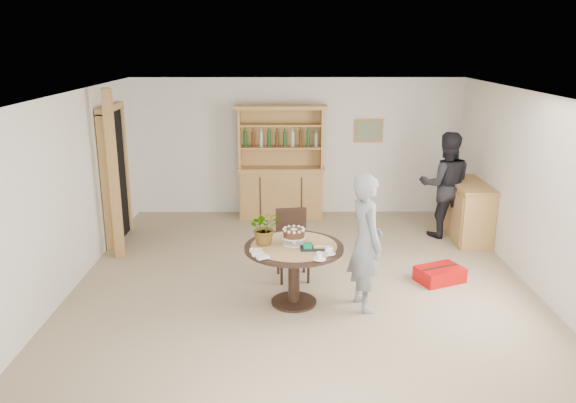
# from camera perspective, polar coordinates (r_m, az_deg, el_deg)

# --- Properties ---
(ground) EXTENTS (7.00, 7.00, 0.00)m
(ground) POSITION_cam_1_polar(r_m,az_deg,el_deg) (7.38, 1.48, -9.04)
(ground) COLOR tan
(ground) RESTS_ON ground
(room_shell) EXTENTS (6.04, 7.04, 2.52)m
(room_shell) POSITION_cam_1_polar(r_m,az_deg,el_deg) (6.84, 1.61, 4.32)
(room_shell) COLOR white
(room_shell) RESTS_ON ground
(doorway) EXTENTS (0.13, 1.10, 2.18)m
(doorway) POSITION_cam_1_polar(r_m,az_deg,el_deg) (9.32, -17.22, 2.78)
(doorway) COLOR black
(doorway) RESTS_ON ground
(pine_post) EXTENTS (0.12, 0.12, 2.50)m
(pine_post) POSITION_cam_1_polar(r_m,az_deg,el_deg) (8.48, -17.30, 2.50)
(pine_post) COLOR tan
(pine_post) RESTS_ON ground
(hutch) EXTENTS (1.62, 0.54, 2.04)m
(hutch) POSITION_cam_1_polar(r_m,az_deg,el_deg) (10.22, -0.72, 2.22)
(hutch) COLOR tan
(hutch) RESTS_ON ground
(sideboard) EXTENTS (0.54, 1.26, 0.94)m
(sideboard) POSITION_cam_1_polar(r_m,az_deg,el_deg) (9.55, 17.79, -0.90)
(sideboard) COLOR tan
(sideboard) RESTS_ON ground
(dining_table) EXTENTS (1.20, 1.20, 0.76)m
(dining_table) POSITION_cam_1_polar(r_m,az_deg,el_deg) (6.82, 0.61, -5.70)
(dining_table) COLOR black
(dining_table) RESTS_ON ground
(dining_chair) EXTENTS (0.47, 0.47, 0.95)m
(dining_chair) POSITION_cam_1_polar(r_m,az_deg,el_deg) (7.62, 0.43, -3.87)
(dining_chair) COLOR black
(dining_chair) RESTS_ON ground
(birthday_cake) EXTENTS (0.30, 0.30, 0.20)m
(birthday_cake) POSITION_cam_1_polar(r_m,az_deg,el_deg) (6.77, 0.61, -3.35)
(birthday_cake) COLOR white
(birthday_cake) RESTS_ON dining_table
(flower_vase) EXTENTS (0.47, 0.44, 0.42)m
(flower_vase) POSITION_cam_1_polar(r_m,az_deg,el_deg) (6.74, -2.37, -2.65)
(flower_vase) COLOR #3F7233
(flower_vase) RESTS_ON dining_table
(gift_tray) EXTENTS (0.30, 0.20, 0.08)m
(gift_tray) POSITION_cam_1_polar(r_m,az_deg,el_deg) (6.64, 2.49, -4.63)
(gift_tray) COLOR black
(gift_tray) RESTS_ON dining_table
(coffee_cup_a) EXTENTS (0.15, 0.15, 0.09)m
(coffee_cup_a) POSITION_cam_1_polar(r_m,az_deg,el_deg) (6.50, 4.19, -5.00)
(coffee_cup_a) COLOR white
(coffee_cup_a) RESTS_ON dining_table
(coffee_cup_b) EXTENTS (0.15, 0.15, 0.08)m
(coffee_cup_b) POSITION_cam_1_polar(r_m,az_deg,el_deg) (6.34, 3.22, -5.60)
(coffee_cup_b) COLOR white
(coffee_cup_b) RESTS_ON dining_table
(napkins) EXTENTS (0.24, 0.33, 0.03)m
(napkins) POSITION_cam_1_polar(r_m,az_deg,el_deg) (6.47, -2.99, -5.32)
(napkins) COLOR white
(napkins) RESTS_ON dining_table
(teen_boy) EXTENTS (0.54, 0.69, 1.67)m
(teen_boy) POSITION_cam_1_polar(r_m,az_deg,el_deg) (6.71, 7.93, -4.10)
(teen_boy) COLOR slate
(teen_boy) RESTS_ON ground
(adult_person) EXTENTS (0.89, 0.72, 1.74)m
(adult_person) POSITION_cam_1_polar(r_m,az_deg,el_deg) (9.47, 15.69, 1.63)
(adult_person) COLOR black
(adult_person) RESTS_ON ground
(red_suitcase) EXTENTS (0.71, 0.61, 0.21)m
(red_suitcase) POSITION_cam_1_polar(r_m,az_deg,el_deg) (7.88, 15.16, -7.15)
(red_suitcase) COLOR #BF0909
(red_suitcase) RESTS_ON ground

